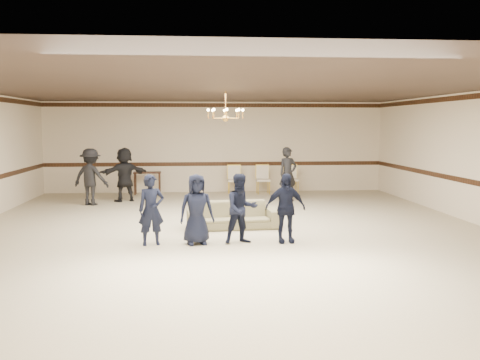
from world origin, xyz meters
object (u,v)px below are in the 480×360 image
object	(u,v)px
boy_a	(151,210)
console_table	(147,183)
chandelier	(226,105)
banquet_chair_left	(234,180)
banquet_chair_mid	(263,180)
boy_d	(285,208)
settee	(233,215)
adult_left	(91,177)
adult_mid	(124,174)
banquet_chair_right	(292,179)
adult_right	(288,174)
boy_c	(241,209)
boy_b	(197,209)

from	to	relation	value
boy_a	console_table	distance (m)	7.92
chandelier	banquet_chair_left	size ratio (longest dim) A/B	0.96
boy_a	banquet_chair_mid	world-z (taller)	boy_a
boy_d	settee	xyz separation A→B (m)	(-0.95, 1.61, -0.40)
adult_left	banquet_chair_mid	size ratio (longest dim) A/B	1.72
banquet_chair_mid	chandelier	bearing A→B (deg)	-106.11
boy_d	settee	bearing A→B (deg)	116.40
settee	banquet_chair_left	world-z (taller)	banquet_chair_left
banquet_chair_left	adult_mid	bearing A→B (deg)	-159.65
boy_d	settee	distance (m)	1.91
settee	adult_left	world-z (taller)	adult_left
banquet_chair_mid	boy_a	bearing A→B (deg)	-112.02
settee	banquet_chair_mid	xyz separation A→B (m)	(1.50, 6.07, 0.18)
boy_a	adult_left	distance (m)	5.95
boy_a	banquet_chair_left	xyz separation A→B (m)	(2.25, 7.67, -0.22)
banquet_chair_mid	banquet_chair_right	size ratio (longest dim) A/B	1.00
settee	banquet_chair_left	size ratio (longest dim) A/B	2.15
banquet_chair_left	console_table	bearing A→B (deg)	174.39
boy_d	banquet_chair_right	size ratio (longest dim) A/B	1.44
banquet_chair_mid	adult_left	bearing A→B (deg)	-157.61
boy_d	adult_left	distance (m)	7.40
chandelier	adult_right	bearing A→B (deg)	57.91
banquet_chair_mid	console_table	xyz separation A→B (m)	(-4.00, 0.20, -0.10)
adult_mid	console_table	xyz separation A→B (m)	(0.56, 1.65, -0.46)
adult_left	banquet_chair_mid	xyz separation A→B (m)	(5.46, 2.15, -0.36)
boy_d	boy_c	bearing A→B (deg)	175.85
boy_d	banquet_chair_right	bearing A→B (deg)	74.45
boy_c	adult_mid	xyz separation A→B (m)	(-3.12, 6.22, 0.14)
settee	adult_mid	bearing A→B (deg)	119.25
boy_c	banquet_chair_mid	world-z (taller)	boy_c
boy_b	adult_left	size ratio (longest dim) A/B	0.84
adult_mid	banquet_chair_right	xyz separation A→B (m)	(5.56, 1.45, -0.36)
boy_a	banquet_chair_mid	size ratio (longest dim) A/B	1.44
boy_b	banquet_chair_left	bearing A→B (deg)	69.65
chandelier	banquet_chair_left	bearing A→B (deg)	83.33
boy_c	adult_left	xyz separation A→B (m)	(-4.02, 5.52, 0.14)
adult_left	banquet_chair_right	distance (m)	6.82
adult_left	console_table	distance (m)	2.81
boy_b	console_table	size ratio (longest dim) A/B	1.52
boy_a	banquet_chair_mid	bearing A→B (deg)	53.43
adult_right	banquet_chair_left	size ratio (longest dim) A/B	1.72
boy_d	adult_left	bearing A→B (deg)	127.51
boy_d	banquet_chair_mid	xyz separation A→B (m)	(0.55, 7.67, -0.22)
banquet_chair_mid	adult_right	bearing A→B (deg)	-72.90
settee	console_table	distance (m)	6.75
boy_b	adult_mid	size ratio (longest dim) A/B	0.84
chandelier	adult_mid	world-z (taller)	chandelier
boy_d	adult_mid	distance (m)	7.41
boy_d	adult_mid	size ratio (longest dim) A/B	0.84
boy_a	boy_d	size ratio (longest dim) A/B	1.00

